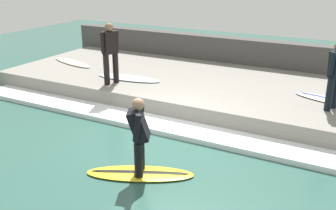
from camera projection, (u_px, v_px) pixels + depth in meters
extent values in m
plane|color=#2D564C|center=(160.00, 140.00, 8.64)|extent=(28.00, 28.00, 0.00)
cube|color=gray|center=(215.00, 90.00, 11.22)|extent=(4.40, 12.68, 0.49)
cube|color=#474442|center=(243.00, 58.00, 13.11)|extent=(0.50, 13.31, 1.30)
cube|color=white|center=(173.00, 128.00, 9.12)|extent=(0.83, 12.04, 0.12)
ellipsoid|color=yellow|center=(140.00, 173.00, 7.21)|extent=(1.36, 2.04, 0.06)
ellipsoid|color=black|center=(140.00, 172.00, 7.20)|extent=(0.86, 1.70, 0.01)
cylinder|color=black|center=(141.00, 153.00, 7.22)|extent=(0.15, 0.15, 0.65)
cylinder|color=black|center=(139.00, 160.00, 6.95)|extent=(0.15, 0.15, 0.65)
cube|color=black|center=(139.00, 125.00, 6.87)|extent=(0.50, 0.51, 0.62)
sphere|color=#A87A5B|center=(138.00, 104.00, 6.74)|extent=(0.22, 0.22, 0.22)
cylinder|color=black|center=(140.00, 119.00, 7.06)|extent=(0.11, 0.18, 0.52)
cylinder|color=black|center=(137.00, 128.00, 6.66)|extent=(0.11, 0.18, 0.52)
cylinder|color=black|center=(116.00, 68.00, 10.90)|extent=(0.16, 0.16, 0.85)
cylinder|color=black|center=(106.00, 70.00, 10.71)|extent=(0.16, 0.16, 0.85)
cube|color=black|center=(110.00, 42.00, 10.56)|extent=(0.45, 0.35, 0.61)
sphere|color=#846047|center=(109.00, 27.00, 10.42)|extent=(0.23, 0.23, 0.23)
cylinder|color=black|center=(117.00, 40.00, 10.69)|extent=(0.11, 0.12, 0.53)
cylinder|color=black|center=(103.00, 42.00, 10.40)|extent=(0.11, 0.12, 0.53)
ellipsoid|color=silver|center=(129.00, 78.00, 11.37)|extent=(0.78, 2.02, 0.06)
cylinder|color=black|center=(335.00, 92.00, 9.02)|extent=(0.15, 0.15, 0.78)
cylinder|color=black|center=(329.00, 94.00, 8.84)|extent=(0.15, 0.15, 0.78)
cylinder|color=black|center=(332.00, 64.00, 8.55)|extent=(0.11, 0.12, 0.51)
ellipsoid|color=white|center=(331.00, 100.00, 9.55)|extent=(0.92, 1.89, 0.06)
ellipsoid|color=navy|center=(332.00, 99.00, 9.53)|extent=(0.49, 1.65, 0.01)
ellipsoid|color=beige|center=(72.00, 62.00, 13.12)|extent=(0.98, 2.00, 0.06)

